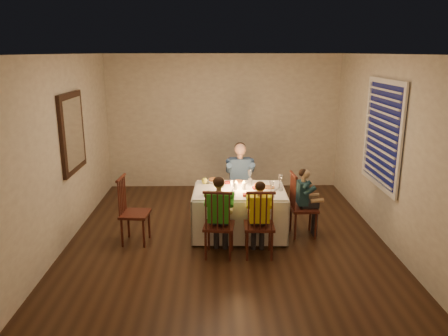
{
  "coord_description": "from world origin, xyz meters",
  "views": [
    {
      "loc": [
        -0.15,
        -5.95,
        2.63
      ],
      "look_at": [
        -0.03,
        0.15,
        1.0
      ],
      "focal_mm": 35.0,
      "sensor_mm": 36.0,
      "label": 1
    }
  ],
  "objects_px": {
    "chair_near_left": "(219,255)",
    "child_green": "(219,255)",
    "dining_table": "(239,202)",
    "child_yellow": "(258,255)",
    "serving_bowl": "(214,181)",
    "chair_end": "(302,235)",
    "chair_adult": "(240,215)",
    "child_teal": "(302,235)",
    "chair_extra": "(137,242)",
    "chair_near_right": "(258,255)",
    "adult": "(240,215)"
  },
  "relations": [
    {
      "from": "chair_near_right",
      "to": "child_yellow",
      "type": "bearing_deg",
      "value": -178.49
    },
    {
      "from": "child_yellow",
      "to": "serving_bowl",
      "type": "bearing_deg",
      "value": -58.68
    },
    {
      "from": "adult",
      "to": "chair_end",
      "type": "bearing_deg",
      "value": -43.62
    },
    {
      "from": "chair_end",
      "to": "adult",
      "type": "distance_m",
      "value": 1.21
    },
    {
      "from": "dining_table",
      "to": "chair_extra",
      "type": "relative_size",
      "value": 1.41
    },
    {
      "from": "child_yellow",
      "to": "child_teal",
      "type": "distance_m",
      "value": 0.97
    },
    {
      "from": "chair_near_right",
      "to": "child_yellow",
      "type": "height_order",
      "value": "child_yellow"
    },
    {
      "from": "chair_adult",
      "to": "adult",
      "type": "height_order",
      "value": "adult"
    },
    {
      "from": "chair_near_right",
      "to": "child_green",
      "type": "height_order",
      "value": "child_green"
    },
    {
      "from": "serving_bowl",
      "to": "chair_extra",
      "type": "bearing_deg",
      "value": -152.45
    },
    {
      "from": "chair_extra",
      "to": "child_teal",
      "type": "bearing_deg",
      "value": -80.18
    },
    {
      "from": "child_green",
      "to": "child_teal",
      "type": "height_order",
      "value": "child_green"
    },
    {
      "from": "chair_adult",
      "to": "chair_end",
      "type": "xyz_separation_m",
      "value": [
        0.89,
        -0.82,
        0.0
      ]
    },
    {
      "from": "chair_extra",
      "to": "child_green",
      "type": "relative_size",
      "value": 0.88
    },
    {
      "from": "chair_near_left",
      "to": "chair_near_right",
      "type": "height_order",
      "value": "same"
    },
    {
      "from": "dining_table",
      "to": "adult",
      "type": "bearing_deg",
      "value": 87.99
    },
    {
      "from": "serving_bowl",
      "to": "dining_table",
      "type": "bearing_deg",
      "value": -40.67
    },
    {
      "from": "dining_table",
      "to": "chair_end",
      "type": "relative_size",
      "value": 1.44
    },
    {
      "from": "chair_near_left",
      "to": "chair_adult",
      "type": "bearing_deg",
      "value": -96.81
    },
    {
      "from": "chair_near_right",
      "to": "adult",
      "type": "distance_m",
      "value": 1.49
    },
    {
      "from": "chair_near_right",
      "to": "adult",
      "type": "height_order",
      "value": "adult"
    },
    {
      "from": "child_teal",
      "to": "serving_bowl",
      "type": "xyz_separation_m",
      "value": [
        -1.31,
        0.37,
        0.72
      ]
    },
    {
      "from": "chair_extra",
      "to": "serving_bowl",
      "type": "relative_size",
      "value": 4.85
    },
    {
      "from": "chair_adult",
      "to": "chair_near_left",
      "type": "height_order",
      "value": "same"
    },
    {
      "from": "chair_adult",
      "to": "adult",
      "type": "relative_size",
      "value": 0.78
    },
    {
      "from": "child_yellow",
      "to": "serving_bowl",
      "type": "xyz_separation_m",
      "value": [
        -0.59,
        1.03,
        0.72
      ]
    },
    {
      "from": "chair_end",
      "to": "child_green",
      "type": "xyz_separation_m",
      "value": [
        -1.24,
        -0.65,
        0.0
      ]
    },
    {
      "from": "dining_table",
      "to": "chair_extra",
      "type": "distance_m",
      "value": 1.58
    },
    {
      "from": "chair_near_right",
      "to": "child_green",
      "type": "bearing_deg",
      "value": 0.24
    },
    {
      "from": "child_green",
      "to": "child_yellow",
      "type": "distance_m",
      "value": 0.53
    },
    {
      "from": "chair_near_left",
      "to": "chair_near_right",
      "type": "distance_m",
      "value": 0.53
    },
    {
      "from": "chair_extra",
      "to": "child_teal",
      "type": "relative_size",
      "value": 0.96
    },
    {
      "from": "dining_table",
      "to": "chair_end",
      "type": "height_order",
      "value": "dining_table"
    },
    {
      "from": "chair_adult",
      "to": "child_teal",
      "type": "xyz_separation_m",
      "value": [
        0.89,
        -0.82,
        0.0
      ]
    },
    {
      "from": "child_green",
      "to": "serving_bowl",
      "type": "xyz_separation_m",
      "value": [
        -0.07,
        1.02,
        0.72
      ]
    },
    {
      "from": "dining_table",
      "to": "chair_near_left",
      "type": "relative_size",
      "value": 1.44
    },
    {
      "from": "chair_extra",
      "to": "dining_table",
      "type": "bearing_deg",
      "value": -75.06
    },
    {
      "from": "chair_near_right",
      "to": "chair_extra",
      "type": "bearing_deg",
      "value": -13.4
    },
    {
      "from": "adult",
      "to": "child_yellow",
      "type": "relative_size",
      "value": 1.18
    },
    {
      "from": "dining_table",
      "to": "child_teal",
      "type": "distance_m",
      "value": 1.06
    },
    {
      "from": "dining_table",
      "to": "chair_adult",
      "type": "xyz_separation_m",
      "value": [
        0.05,
        0.76,
        -0.5
      ]
    },
    {
      "from": "dining_table",
      "to": "child_green",
      "type": "relative_size",
      "value": 1.25
    },
    {
      "from": "chair_end",
      "to": "dining_table",
      "type": "bearing_deg",
      "value": 83.94
    },
    {
      "from": "adult",
      "to": "chair_near_right",
      "type": "bearing_deg",
      "value": -84.33
    },
    {
      "from": "chair_end",
      "to": "child_yellow",
      "type": "xyz_separation_m",
      "value": [
        -0.72,
        -0.66,
        0.0
      ]
    },
    {
      "from": "chair_adult",
      "to": "child_yellow",
      "type": "bearing_deg",
      "value": -84.33
    },
    {
      "from": "child_green",
      "to": "child_yellow",
      "type": "bearing_deg",
      "value": -174.48
    },
    {
      "from": "chair_near_left",
      "to": "child_green",
      "type": "bearing_deg",
      "value": -0.0
    },
    {
      "from": "child_teal",
      "to": "dining_table",
      "type": "bearing_deg",
      "value": 83.94
    },
    {
      "from": "chair_extra",
      "to": "serving_bowl",
      "type": "height_order",
      "value": "serving_bowl"
    }
  ]
}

